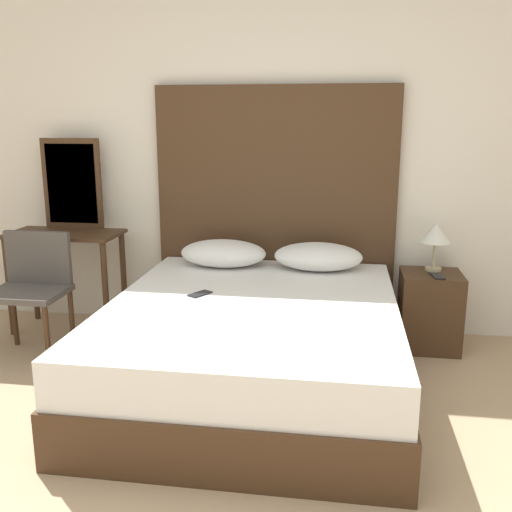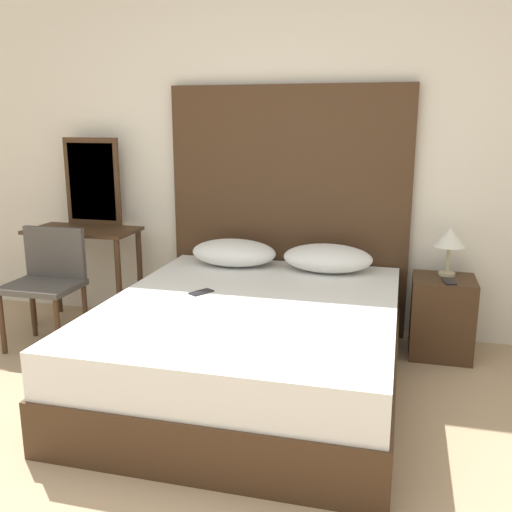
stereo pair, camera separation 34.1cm
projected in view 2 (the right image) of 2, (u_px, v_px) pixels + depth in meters
The scene contains 12 objects.
wall_back at pixel (281, 153), 4.27m from camera, with size 10.00×0.06×2.70m.
bed at pixel (252, 344), 3.44m from camera, with size 1.71×2.06×0.55m.
headboard at pixel (288, 211), 4.28m from camera, with size 1.80×0.05×1.84m.
pillow_left at pixel (234, 253), 4.17m from camera, with size 0.63×0.39×0.19m.
pillow_right at pixel (328, 258), 4.01m from camera, with size 0.63×0.39×0.19m.
phone_on_bed at pixel (201, 292), 3.53m from camera, with size 0.14×0.16×0.01m.
nightstand at pixel (442, 317), 3.91m from camera, with size 0.41×0.38×0.55m.
table_lamp at pixel (450, 239), 3.85m from camera, with size 0.21×0.21×0.33m.
phone_on_nightstand at pixel (449, 281), 3.75m from camera, with size 0.09×0.16×0.01m.
vanity_desk at pixel (84, 249), 4.46m from camera, with size 0.84×0.43×0.77m.
vanity_mirror at pixel (92, 182), 4.52m from camera, with size 0.47×0.03×0.69m.
chair at pixel (48, 277), 4.05m from camera, with size 0.50×0.41×0.84m.
Camera 2 is at (0.90, -1.59, 1.59)m, focal length 40.00 mm.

